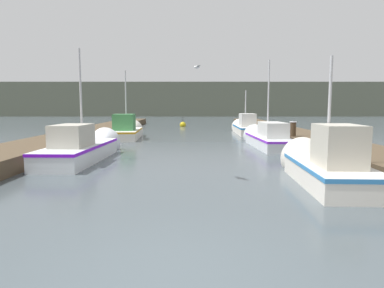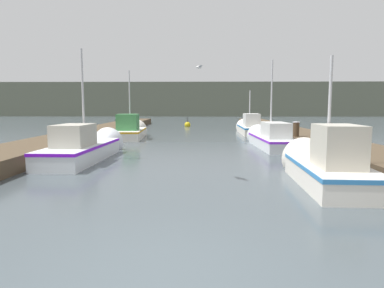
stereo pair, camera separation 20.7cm
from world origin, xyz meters
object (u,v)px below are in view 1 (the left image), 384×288
at_px(fishing_boat_0, 326,165).
at_px(fishing_boat_2, 268,138).
at_px(mooring_piling_2, 319,144).
at_px(seagull_lead, 198,67).
at_px(mooring_piling_1, 294,134).
at_px(mooring_piling_0, 129,123).
at_px(fishing_boat_1, 86,147).
at_px(channel_buoy, 184,125).
at_px(fishing_boat_4, 246,127).
at_px(fishing_boat_3, 129,130).

distance_m(fishing_boat_0, fishing_boat_2, 8.25).
distance_m(fishing_boat_2, mooring_piling_2, 3.89).
bearing_deg(seagull_lead, mooring_piling_1, -92.12).
xyz_separation_m(fishing_boat_2, mooring_piling_0, (-9.36, 11.20, 0.19)).
distance_m(fishing_boat_1, mooring_piling_0, 15.50).
distance_m(mooring_piling_0, channel_buoy, 6.79).
xyz_separation_m(fishing_boat_0, fishing_boat_4, (0.33, 16.58, -0.02)).
relative_size(mooring_piling_1, mooring_piling_2, 1.24).
bearing_deg(fishing_boat_2, fishing_boat_3, 148.48).
xyz_separation_m(fishing_boat_2, channel_buoy, (-4.78, 16.20, -0.26)).
bearing_deg(fishing_boat_1, mooring_piling_2, 5.41).
bearing_deg(mooring_piling_2, channel_buoy, 106.94).
bearing_deg(fishing_boat_3, fishing_boat_1, -93.25).
height_order(mooring_piling_2, channel_buoy, mooring_piling_2).
distance_m(fishing_boat_2, mooring_piling_0, 14.60).
xyz_separation_m(fishing_boat_1, channel_buoy, (3.36, 20.45, -0.29)).
bearing_deg(seagull_lead, fishing_boat_4, -42.37).
height_order(fishing_boat_1, channel_buoy, fishing_boat_1).
xyz_separation_m(fishing_boat_3, fishing_boat_4, (8.26, 3.67, -0.01)).
xyz_separation_m(mooring_piling_1, channel_buoy, (-6.02, 16.57, -0.48)).
bearing_deg(channel_buoy, seagull_lead, -86.51).
height_order(fishing_boat_1, fishing_boat_4, fishing_boat_1).
relative_size(fishing_boat_0, mooring_piling_0, 3.90).
distance_m(fishing_boat_1, fishing_boat_2, 9.18).
bearing_deg(channel_buoy, fishing_boat_3, -106.17).
relative_size(fishing_boat_1, channel_buoy, 5.52).
relative_size(fishing_boat_0, channel_buoy, 4.35).
distance_m(mooring_piling_2, seagull_lead, 6.10).
relative_size(fishing_boat_2, mooring_piling_1, 4.68).
height_order(fishing_boat_2, fishing_boat_4, fishing_boat_2).
height_order(mooring_piling_0, mooring_piling_2, mooring_piling_0).
distance_m(fishing_boat_0, fishing_boat_3, 15.16).
distance_m(fishing_boat_4, mooring_piling_1, 8.77).
bearing_deg(fishing_boat_3, fishing_boat_4, 20.76).
relative_size(fishing_boat_3, fishing_boat_4, 0.90).
bearing_deg(fishing_boat_0, seagull_lead, 122.75).
xyz_separation_m(fishing_boat_2, seagull_lead, (-3.66, -2.19, 3.37)).
height_order(mooring_piling_0, channel_buoy, mooring_piling_0).
xyz_separation_m(mooring_piling_0, mooring_piling_1, (10.60, -11.57, 0.03)).
relative_size(fishing_boat_0, fishing_boat_4, 0.76).
xyz_separation_m(mooring_piling_0, channel_buoy, (4.58, 5.00, -0.45)).
relative_size(mooring_piling_0, seagull_lead, 2.23).
bearing_deg(mooring_piling_0, mooring_piling_1, -47.52).
relative_size(fishing_boat_2, fishing_boat_4, 0.97).
bearing_deg(channel_buoy, fishing_boat_1, -99.33).
xyz_separation_m(mooring_piling_0, mooring_piling_2, (10.63, -14.87, -0.09)).
distance_m(fishing_boat_3, channel_buoy, 12.01).
height_order(fishing_boat_0, fishing_boat_2, fishing_boat_2).
distance_m(channel_buoy, seagull_lead, 18.77).
bearing_deg(fishing_boat_3, mooring_piling_1, -31.42).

